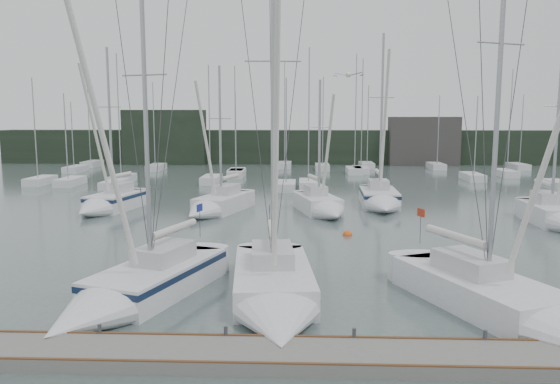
{
  "coord_description": "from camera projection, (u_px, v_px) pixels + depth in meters",
  "views": [
    {
      "loc": [
        0.35,
        -20.23,
        7.23
      ],
      "look_at": [
        -0.67,
        5.0,
        3.67
      ],
      "focal_mm": 35.0,
      "sensor_mm": 36.0,
      "label": 1
    }
  ],
  "objects": [
    {
      "name": "sailboat_mid_a",
      "position": [
        107.0,
        204.0,
        40.98
      ],
      "size": [
        4.11,
        7.82,
        13.07
      ],
      "rotation": [
        0.0,
        0.0,
        -0.21
      ],
      "color": "silver",
      "rests_on": "ground"
    },
    {
      "name": "sailboat_near_left",
      "position": [
        131.0,
        291.0,
        20.73
      ],
      "size": [
        5.8,
        9.99,
        14.79
      ],
      "rotation": [
        0.0,
        0.0,
        -0.33
      ],
      "color": "silver",
      "rests_on": "ground"
    },
    {
      "name": "sailboat_mid_b",
      "position": [
        214.0,
        206.0,
        40.17
      ],
      "size": [
        4.95,
        8.57,
        11.63
      ],
      "rotation": [
        0.0,
        0.0,
        -0.32
      ],
      "color": "silver",
      "rests_on": "ground"
    },
    {
      "name": "far_treeline",
      "position": [
        300.0,
        147.0,
        82.03
      ],
      "size": [
        90.0,
        4.0,
        5.0
      ],
      "primitive_type": "cube",
      "color": "black",
      "rests_on": "ground"
    },
    {
      "name": "sailboat_mid_e",
      "position": [
        558.0,
        218.0,
        35.53
      ],
      "size": [
        2.81,
        7.81,
        13.04
      ],
      "rotation": [
        0.0,
        0.0,
        -0.02
      ],
      "color": "silver",
      "rests_on": "ground"
    },
    {
      "name": "far_building_right",
      "position": [
        424.0,
        141.0,
        79.19
      ],
      "size": [
        10.0,
        3.0,
        7.0
      ],
      "primitive_type": "cube",
      "color": "#3C3937",
      "rests_on": "ground"
    },
    {
      "name": "sailboat_near_right",
      "position": [
        521.0,
        310.0,
        18.81
      ],
      "size": [
        6.79,
        10.52,
        16.45
      ],
      "rotation": [
        0.0,
        0.0,
        0.41
      ],
      "color": "silver",
      "rests_on": "ground"
    },
    {
      "name": "dock",
      "position": [
        289.0,
        356.0,
        16.06
      ],
      "size": [
        24.0,
        2.0,
        0.4
      ],
      "primitive_type": "cube",
      "color": "#60605B",
      "rests_on": "ground"
    },
    {
      "name": "ground",
      "position": [
        292.0,
        304.0,
        21.04
      ],
      "size": [
        160.0,
        160.0,
        0.0
      ],
      "primitive_type": "plane",
      "color": "#4C5D59",
      "rests_on": "ground"
    },
    {
      "name": "sailboat_mid_d",
      "position": [
        381.0,
        200.0,
        42.54
      ],
      "size": [
        3.05,
        8.05,
        14.37
      ],
      "rotation": [
        0.0,
        0.0,
        -0.03
      ],
      "color": "silver",
      "rests_on": "ground"
    },
    {
      "name": "far_building_left",
      "position": [
        165.0,
        137.0,
        80.64
      ],
      "size": [
        12.0,
        3.0,
        8.0
      ],
      "primitive_type": "cube",
      "color": "black",
      "rests_on": "ground"
    },
    {
      "name": "buoy_c",
      "position": [
        161.0,
        235.0,
        33.06
      ],
      "size": [
        0.72,
        0.72,
        0.72
      ],
      "primitive_type": "sphere",
      "color": "#E64E14",
      "rests_on": "ground"
    },
    {
      "name": "mast_forest",
      "position": [
        281.0,
        172.0,
        64.95
      ],
      "size": [
        60.7,
        27.83,
        14.64
      ],
      "color": "silver",
      "rests_on": "ground"
    },
    {
      "name": "sailboat_near_center",
      "position": [
        275.0,
        297.0,
        20.2
      ],
      "size": [
        3.97,
        10.35,
        15.76
      ],
      "rotation": [
        0.0,
        0.0,
        0.09
      ],
      "color": "silver",
      "rests_on": "ground"
    },
    {
      "name": "buoy_b",
      "position": [
        347.0,
        235.0,
        33.13
      ],
      "size": [
        0.59,
        0.59,
        0.59
      ],
      "primitive_type": "sphere",
      "color": "#E64E14",
      "rests_on": "ground"
    },
    {
      "name": "seagull",
      "position": [
        348.0,
        75.0,
        19.58
      ],
      "size": [
        0.98,
        0.54,
        0.2
      ],
      "rotation": [
        0.0,
        0.0,
        -0.42
      ],
      "color": "white",
      "rests_on": "ground"
    },
    {
      "name": "sailboat_mid_c",
      "position": [
        323.0,
        207.0,
        39.82
      ],
      "size": [
        4.28,
        7.68,
        10.55
      ],
      "rotation": [
        0.0,
        0.0,
        0.26
      ],
      "color": "silver",
      "rests_on": "ground"
    }
  ]
}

